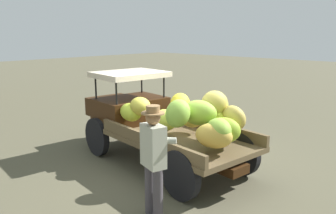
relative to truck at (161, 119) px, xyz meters
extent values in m
plane|color=brown|center=(-0.41, 0.08, -0.97)|extent=(60.00, 60.00, 0.00)
cube|color=#341D0B|center=(-0.14, 0.04, -0.49)|extent=(4.02, 0.89, 0.16)
cylinder|color=black|center=(1.39, 0.67, -0.54)|extent=(0.87, 0.24, 0.86)
cylinder|color=black|center=(1.21, -0.92, -0.54)|extent=(0.87, 0.24, 0.86)
cylinder|color=black|center=(-1.39, 0.99, -0.54)|extent=(0.87, 0.24, 0.86)
cylinder|color=black|center=(-1.57, -0.60, -0.54)|extent=(0.87, 0.24, 0.86)
cube|color=brown|center=(-0.59, 0.09, -0.31)|extent=(3.18, 2.05, 0.10)
cube|color=brown|center=(-0.50, 0.88, -0.15)|extent=(2.99, 0.42, 0.22)
cube|color=brown|center=(-0.68, -0.71, -0.15)|extent=(2.99, 0.42, 0.22)
cube|color=#341D0B|center=(1.10, -0.11, 0.02)|extent=(1.27, 1.64, 0.55)
cube|color=#341D0B|center=(2.00, -0.21, -0.04)|extent=(0.82, 1.14, 0.44)
cylinder|color=black|center=(1.61, 0.49, 0.57)|extent=(0.04, 0.04, 0.55)
cylinder|color=black|center=(1.46, -0.80, 0.57)|extent=(0.04, 0.04, 0.55)
cylinder|color=black|center=(0.74, 0.59, 0.57)|extent=(0.04, 0.04, 0.55)
cylinder|color=black|center=(0.59, -0.70, 0.57)|extent=(0.04, 0.04, 0.55)
cube|color=beige|center=(1.10, -0.11, 0.84)|extent=(1.39, 1.65, 0.12)
ellipsoid|color=#B6CF40|center=(-0.33, 0.23, 0.08)|extent=(0.65, 0.52, 0.46)
ellipsoid|color=#92BB3E|center=(-1.70, 0.35, 0.17)|extent=(0.78, 0.78, 0.55)
ellipsoid|color=gold|center=(-1.21, -0.19, 0.47)|extent=(0.71, 0.73, 0.57)
ellipsoid|color=gold|center=(-1.60, -0.27, 0.25)|extent=(0.62, 0.60, 0.56)
ellipsoid|color=#88B83D|center=(-1.01, 0.61, 0.39)|extent=(0.47, 0.60, 0.64)
ellipsoid|color=yellow|center=(-0.14, -0.45, 0.27)|extent=(0.70, 0.70, 0.48)
ellipsoid|color=gold|center=(-1.27, -0.17, 0.14)|extent=(0.66, 0.56, 0.51)
ellipsoid|color=gold|center=(-1.67, 0.45, 0.08)|extent=(0.76, 0.68, 0.53)
ellipsoid|color=#B7CB45|center=(-1.07, -0.39, 0.40)|extent=(0.77, 0.74, 0.54)
ellipsoid|color=gold|center=(0.16, 0.44, 0.32)|extent=(0.62, 0.61, 0.43)
ellipsoid|color=#91AD3D|center=(-1.58, 0.08, 0.03)|extent=(0.73, 0.74, 0.52)
ellipsoid|color=gold|center=(-0.60, -0.30, 0.06)|extent=(0.57, 0.57, 0.46)
ellipsoid|color=#93B52C|center=(-1.73, 0.25, 0.15)|extent=(0.72, 0.67, 0.53)
ellipsoid|color=#90B83B|center=(-1.11, 0.13, 0.34)|extent=(0.85, 0.83, 0.62)
ellipsoid|color=#B2CA35|center=(0.41, 0.49, 0.16)|extent=(0.69, 0.65, 0.50)
cylinder|color=#443F45|center=(-1.33, 1.63, -0.57)|extent=(0.15, 0.15, 0.81)
cylinder|color=#443F45|center=(-1.58, 1.70, -0.57)|extent=(0.15, 0.15, 0.81)
cube|color=#ADAF9C|center=(-1.46, 1.66, 0.16)|extent=(0.45, 0.34, 0.64)
cylinder|color=#ADAF9C|center=(-1.39, 1.54, 0.25)|extent=(0.25, 0.41, 0.10)
cylinder|color=#ADAF9C|center=(-1.58, 1.59, 0.25)|extent=(0.38, 0.31, 0.10)
sphere|color=olive|center=(-1.46, 1.66, 0.58)|extent=(0.22, 0.22, 0.22)
cylinder|color=#987246|center=(-1.46, 1.66, 0.65)|extent=(0.34, 0.34, 0.02)
cylinder|color=#987246|center=(-1.46, 1.66, 0.71)|extent=(0.20, 0.20, 0.10)
camera|label=1|loc=(-4.88, 5.00, 1.78)|focal=36.67mm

